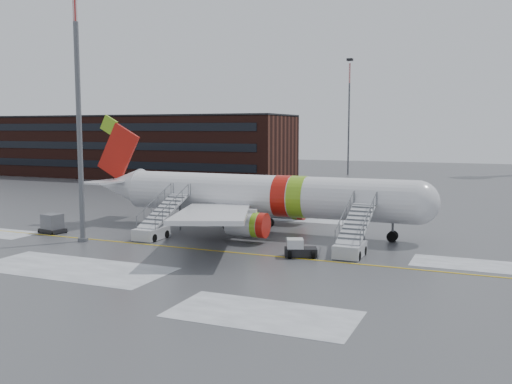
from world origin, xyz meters
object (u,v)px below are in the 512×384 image
at_px(uld_container, 52,224).
at_px(light_mast_near, 78,99).
at_px(airliner, 255,196).
at_px(airstair_aft, 156,226).
at_px(airstair_fwd, 352,241).
at_px(pushback_tug, 299,249).

xyz_separation_m(uld_container, light_mast_near, (5.32, -2.13, 11.38)).
xyz_separation_m(airliner, light_mast_near, (-11.80, -10.42, 8.80)).
relative_size(airliner, uld_container, 14.49).
bearing_deg(airstair_aft, airstair_fwd, 0.00).
xyz_separation_m(pushback_tug, uld_container, (-24.48, 0.55, 0.22)).
xyz_separation_m(pushback_tug, light_mast_near, (-19.17, -1.58, 11.60)).
height_order(airstair_aft, light_mast_near, light_mast_near).
height_order(airstair_fwd, uld_container, airstair_fwd).
distance_m(airliner, light_mast_near, 18.03).
height_order(airstair_fwd, light_mast_near, light_mast_near).
height_order(pushback_tug, uld_container, uld_container).
xyz_separation_m(airliner, uld_container, (-17.11, -8.29, -2.58)).
height_order(airstair_aft, pushback_tug, airstair_aft).
distance_m(airstair_aft, light_mast_near, 12.79).
bearing_deg(light_mast_near, pushback_tug, 4.70).
bearing_deg(airstair_fwd, light_mast_near, -170.31).
bearing_deg(airstair_fwd, airstair_aft, 180.00).
height_order(airstair_fwd, airstair_aft, same).
relative_size(airstair_fwd, pushback_tug, 2.79).
xyz_separation_m(airstair_fwd, light_mast_near, (-22.75, -3.88, 11.15)).
relative_size(airliner, airstair_aft, 4.55).
height_order(airliner, airstair_aft, airliner).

